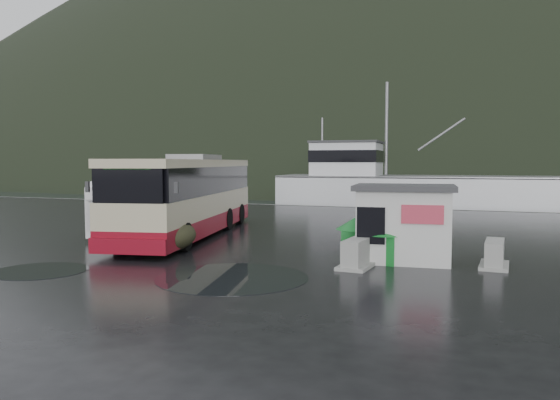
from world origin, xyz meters
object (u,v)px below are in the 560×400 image
(coach_bus, at_px, (189,235))
(jersey_barrier_c, at_px, (494,267))
(jersey_barrier_b, at_px, (357,267))
(fishing_trawler, at_px, (426,202))
(white_van, at_px, (130,234))
(waste_bin_right, at_px, (384,263))
(jersey_barrier_a, at_px, (403,258))
(dome_tent, at_px, (166,252))
(ticket_kiosk, at_px, (403,261))
(waste_bin_left, at_px, (355,256))

(coach_bus, distance_m, jersey_barrier_c, 12.96)
(jersey_barrier_b, relative_size, fishing_trawler, 0.06)
(jersey_barrier_b, distance_m, jersey_barrier_c, 4.23)
(white_van, xyz_separation_m, waste_bin_right, (11.95, -3.24, 0.00))
(white_van, distance_m, fishing_trawler, 27.40)
(coach_bus, bearing_deg, jersey_barrier_b, -40.11)
(jersey_barrier_a, relative_size, jersey_barrier_c, 1.01)
(dome_tent, height_order, ticket_kiosk, ticket_kiosk)
(waste_bin_right, xyz_separation_m, jersey_barrier_a, (0.45, 1.14, 0.00))
(ticket_kiosk, bearing_deg, coach_bus, 156.88)
(ticket_kiosk, relative_size, jersey_barrier_c, 1.91)
(white_van, distance_m, jersey_barrier_b, 12.02)
(coach_bus, xyz_separation_m, dome_tent, (1.44, -4.21, 0.00))
(coach_bus, xyz_separation_m, fishing_trawler, (8.04, 24.69, 0.00))
(waste_bin_right, xyz_separation_m, fishing_trawler, (-1.20, 28.45, 0.00))
(jersey_barrier_c, bearing_deg, coach_bus, 165.36)
(coach_bus, xyz_separation_m, white_van, (-2.71, -0.52, 0.00))
(white_van, xyz_separation_m, waste_bin_left, (10.78, -2.27, 0.00))
(coach_bus, bearing_deg, ticket_kiosk, -29.09)
(waste_bin_right, distance_m, jersey_barrier_a, 1.22)
(jersey_barrier_b, bearing_deg, coach_bus, 151.15)
(jersey_barrier_a, relative_size, jersey_barrier_b, 0.96)
(waste_bin_left, xyz_separation_m, jersey_barrier_a, (1.61, 0.17, 0.00))
(white_van, distance_m, ticket_kiosk, 12.74)
(jersey_barrier_b, distance_m, fishing_trawler, 29.41)
(white_van, relative_size, jersey_barrier_c, 3.54)
(coach_bus, xyz_separation_m, jersey_barrier_a, (9.69, -2.62, 0.00))
(waste_bin_right, distance_m, fishing_trawler, 28.47)
(ticket_kiosk, distance_m, jersey_barrier_b, 1.98)
(jersey_barrier_a, bearing_deg, jersey_barrier_b, -118.35)
(coach_bus, distance_m, ticket_kiosk, 10.26)
(waste_bin_left, bearing_deg, jersey_barrier_b, -75.88)
(ticket_kiosk, height_order, jersey_barrier_a, ticket_kiosk)
(coach_bus, distance_m, jersey_barrier_a, 10.04)
(dome_tent, bearing_deg, jersey_barrier_b, -4.09)
(waste_bin_left, bearing_deg, fishing_trawler, 90.09)
(jersey_barrier_a, height_order, jersey_barrier_c, jersey_barrier_a)
(dome_tent, relative_size, jersey_barrier_b, 1.68)
(dome_tent, bearing_deg, waste_bin_right, 3.29)
(jersey_barrier_a, distance_m, jersey_barrier_c, 2.92)
(white_van, relative_size, jersey_barrier_a, 3.50)
(waste_bin_left, xyz_separation_m, jersey_barrier_c, (4.46, -0.48, 0.00))
(jersey_barrier_b, bearing_deg, dome_tent, 175.91)
(jersey_barrier_a, bearing_deg, coach_bus, 164.86)
(ticket_kiosk, xyz_separation_m, jersey_barrier_b, (-1.20, -1.58, 0.00))
(waste_bin_right, xyz_separation_m, dome_tent, (-7.80, -0.45, 0.00))
(dome_tent, xyz_separation_m, jersey_barrier_c, (11.10, 0.93, 0.00))
(white_van, bearing_deg, waste_bin_left, -31.68)
(coach_bus, height_order, waste_bin_right, coach_bus)
(waste_bin_right, height_order, jersey_barrier_a, waste_bin_right)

